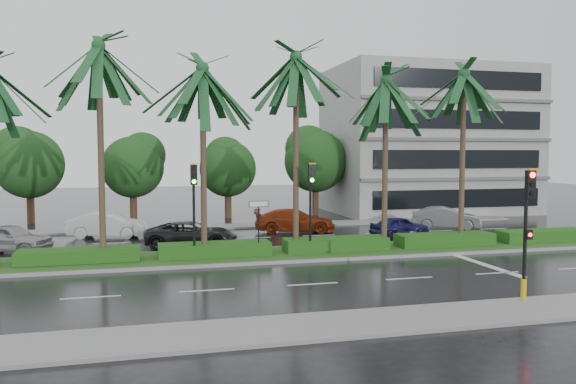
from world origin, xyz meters
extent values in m
plane|color=black|center=(0.00, 0.00, 0.00)|extent=(120.00, 120.00, 0.00)
cube|color=slate|center=(0.00, -10.20, 0.06)|extent=(40.00, 2.40, 0.12)
cube|color=slate|center=(0.00, 12.00, 0.06)|extent=(40.00, 2.00, 0.12)
cube|color=gray|center=(0.00, 1.00, 0.07)|extent=(36.00, 4.00, 0.14)
cube|color=#2B4D19|center=(0.00, 1.00, 0.14)|extent=(35.60, 3.70, 0.02)
cube|color=#244C15|center=(-9.00, 1.00, 0.45)|extent=(5.20, 1.40, 0.60)
cube|color=#244C15|center=(-3.00, 1.00, 0.45)|extent=(5.20, 1.40, 0.60)
cube|color=#244C15|center=(3.00, 1.00, 0.45)|extent=(5.20, 1.40, 0.60)
cube|color=#244C15|center=(9.00, 1.00, 0.45)|extent=(5.20, 1.40, 0.60)
cube|color=#244C15|center=(15.00, 1.00, 0.45)|extent=(5.20, 1.40, 0.60)
cube|color=silver|center=(-12.00, 7.00, 0.01)|extent=(2.00, 0.12, 0.01)
cube|color=silver|center=(-8.00, -5.00, 0.01)|extent=(2.00, 0.12, 0.01)
cube|color=silver|center=(-8.00, 7.00, 0.01)|extent=(2.00, 0.12, 0.01)
cube|color=silver|center=(-4.00, -5.00, 0.01)|extent=(2.00, 0.12, 0.01)
cube|color=silver|center=(-4.00, 7.00, 0.01)|extent=(2.00, 0.12, 0.01)
cube|color=silver|center=(0.00, -5.00, 0.01)|extent=(2.00, 0.12, 0.01)
cube|color=silver|center=(0.00, 7.00, 0.01)|extent=(2.00, 0.12, 0.01)
cube|color=silver|center=(4.00, -5.00, 0.01)|extent=(2.00, 0.12, 0.01)
cube|color=silver|center=(4.00, 7.00, 0.01)|extent=(2.00, 0.12, 0.01)
cube|color=silver|center=(8.00, -5.00, 0.01)|extent=(2.00, 0.12, 0.01)
cube|color=silver|center=(8.00, 7.00, 0.01)|extent=(2.00, 0.12, 0.01)
cube|color=silver|center=(12.00, 7.00, 0.01)|extent=(2.00, 0.12, 0.01)
cube|color=silver|center=(16.00, 7.00, 0.01)|extent=(2.00, 0.12, 0.01)
cube|color=silver|center=(8.50, -3.00, 0.01)|extent=(0.40, 6.00, 0.01)
cylinder|color=#3D3223|center=(-8.00, 1.10, 4.92)|extent=(0.28, 0.28, 9.53)
cylinder|color=#3D3223|center=(-8.00, 1.10, 0.37)|extent=(0.40, 0.40, 0.44)
cylinder|color=#3D3223|center=(-3.50, 0.90, 4.50)|extent=(0.28, 0.28, 8.69)
cylinder|color=#3D3223|center=(-3.50, 0.90, 0.37)|extent=(0.40, 0.40, 0.44)
cylinder|color=#3D3223|center=(1.00, 1.20, 4.87)|extent=(0.28, 0.28, 9.44)
cylinder|color=#3D3223|center=(1.00, 1.20, 0.37)|extent=(0.40, 0.40, 0.44)
cylinder|color=#3D3223|center=(5.50, 0.80, 4.38)|extent=(0.28, 0.28, 8.45)
cylinder|color=#3D3223|center=(5.50, 0.80, 0.37)|extent=(0.40, 0.40, 0.44)
cylinder|color=#3D3223|center=(10.00, 1.10, 4.62)|extent=(0.28, 0.28, 8.94)
cylinder|color=#3D3223|center=(10.00, 1.10, 0.37)|extent=(0.40, 0.40, 0.44)
cylinder|color=black|center=(6.00, -9.30, 1.82)|extent=(0.12, 0.12, 3.40)
cube|color=black|center=(6.00, -9.48, 3.97)|extent=(0.30, 0.18, 0.90)
cube|color=gold|center=(6.00, -9.60, 4.45)|extent=(0.34, 0.12, 0.06)
cylinder|color=#FF0C05|center=(6.00, -9.58, 4.27)|extent=(0.18, 0.04, 0.18)
cylinder|color=black|center=(6.00, -9.58, 3.97)|extent=(0.18, 0.04, 0.18)
cylinder|color=black|center=(6.00, -9.58, 3.67)|extent=(0.18, 0.04, 0.18)
cylinder|color=gold|center=(6.00, -9.30, 0.47)|extent=(0.18, 0.18, 0.70)
cube|color=black|center=(6.00, -9.46, 2.32)|extent=(0.22, 0.16, 0.32)
cylinder|color=#FF0C05|center=(6.00, -9.55, 2.32)|extent=(0.12, 0.03, 0.12)
cylinder|color=black|center=(-4.00, 0.40, 1.85)|extent=(0.12, 0.12, 3.40)
cube|color=black|center=(-4.00, 0.22, 4.00)|extent=(0.30, 0.18, 0.90)
cube|color=gold|center=(-4.00, 0.10, 4.48)|extent=(0.34, 0.12, 0.06)
cylinder|color=black|center=(-4.00, 0.12, 4.30)|extent=(0.18, 0.04, 0.18)
cylinder|color=black|center=(-4.00, 0.12, 4.00)|extent=(0.18, 0.04, 0.18)
cylinder|color=#0CE519|center=(-4.00, 0.12, 3.70)|extent=(0.18, 0.04, 0.18)
cylinder|color=black|center=(1.50, 0.40, 1.85)|extent=(0.12, 0.12, 3.40)
cube|color=black|center=(1.50, 0.22, 4.00)|extent=(0.30, 0.18, 0.90)
cube|color=gold|center=(1.50, 0.10, 4.48)|extent=(0.34, 0.12, 0.06)
cylinder|color=black|center=(1.50, 0.12, 4.30)|extent=(0.18, 0.04, 0.18)
cylinder|color=black|center=(1.50, 0.12, 4.00)|extent=(0.18, 0.04, 0.18)
cylinder|color=#0CE519|center=(1.50, 0.12, 3.70)|extent=(0.18, 0.04, 0.18)
cylinder|color=black|center=(-1.00, 0.50, 1.45)|extent=(0.06, 0.06, 2.60)
cube|color=#0C5926|center=(-1.00, 0.47, 2.60)|extent=(0.95, 0.04, 0.30)
cube|color=white|center=(-1.00, 0.45, 2.60)|extent=(0.85, 0.01, 0.22)
cylinder|color=#382819|center=(-14.00, 17.50, 1.16)|extent=(0.52, 0.52, 2.31)
sphere|color=#1B3A16|center=(-14.00, 17.50, 4.16)|extent=(4.76, 4.76, 4.76)
sphere|color=#1B3A16|center=(-14.00, 17.80, 5.09)|extent=(3.57, 3.57, 3.57)
cylinder|color=#382819|center=(-7.00, 17.50, 1.09)|extent=(0.52, 0.52, 2.19)
sphere|color=#1B3A16|center=(-7.00, 17.50, 3.94)|extent=(4.50, 4.50, 4.50)
sphere|color=#1B3A16|center=(-7.00, 17.80, 4.82)|extent=(3.38, 3.38, 3.38)
cylinder|color=#382819|center=(0.00, 17.50, 1.05)|extent=(0.52, 0.52, 2.10)
sphere|color=#1B3A16|center=(0.00, 17.50, 3.78)|extent=(4.32, 4.32, 4.32)
sphere|color=#1B3A16|center=(0.00, 17.80, 4.61)|extent=(3.24, 3.24, 3.24)
cylinder|color=#382819|center=(7.00, 17.50, 1.21)|extent=(0.52, 0.52, 2.41)
sphere|color=#1B3A16|center=(7.00, 17.50, 4.35)|extent=(4.97, 4.97, 4.97)
sphere|color=#1B3A16|center=(7.00, 17.80, 5.31)|extent=(3.72, 3.72, 3.72)
cylinder|color=#382819|center=(14.00, 17.50, 1.31)|extent=(0.52, 0.52, 2.62)
sphere|color=#1B3A16|center=(14.00, 17.50, 4.72)|extent=(5.39, 5.39, 5.39)
sphere|color=#1B3A16|center=(14.00, 17.80, 5.76)|extent=(4.04, 4.04, 4.04)
cube|color=gray|center=(17.00, 18.00, 6.00)|extent=(16.00, 10.00, 12.00)
imported|color=#9DA0A4|center=(-12.78, 5.36, 0.71)|extent=(3.16, 4.51, 1.43)
imported|color=silver|center=(-8.28, 9.21, 0.75)|extent=(2.60, 4.80, 1.50)
imported|color=black|center=(-3.78, 4.78, 0.67)|extent=(3.10, 5.17, 1.34)
imported|color=maroon|center=(2.93, 8.70, 0.73)|extent=(3.12, 5.36, 1.46)
imported|color=#19194C|center=(8.50, 5.30, 0.61)|extent=(1.87, 3.72, 1.22)
imported|color=slate|center=(13.00, 7.83, 0.72)|extent=(3.07, 4.60, 1.43)
camera|label=1|loc=(-6.08, -25.12, 4.98)|focal=35.00mm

